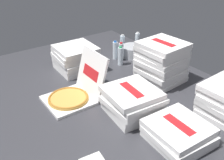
{
  "coord_description": "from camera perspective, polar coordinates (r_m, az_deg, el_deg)",
  "views": [
    {
      "loc": [
        1.69,
        -1.14,
        1.34
      ],
      "look_at": [
        -0.05,
        0.1,
        0.14
      ],
      "focal_mm": 41.03,
      "sensor_mm": 36.0,
      "label": 1
    }
  ],
  "objects": [
    {
      "name": "ground_plane",
      "position": [
        2.45,
        -1.3,
        -4.15
      ],
      "size": [
        3.2,
        2.4,
        0.02
      ],
      "primitive_type": "cube",
      "color": "#38383D"
    },
    {
      "name": "open_pizza_box",
      "position": [
        2.41,
        -8.27,
        -2.59
      ],
      "size": [
        0.41,
        0.53,
        0.42
      ],
      "color": "white",
      "rests_on": "ground_plane"
    },
    {
      "name": "pizza_stack_right_near",
      "position": [
        2.19,
        4.58,
        -4.79
      ],
      "size": [
        0.46,
        0.47,
        0.24
      ],
      "color": "white",
      "rests_on": "ground_plane"
    },
    {
      "name": "pizza_stack_center_far",
      "position": [
        2.69,
        10.95,
        4.01
      ],
      "size": [
        0.47,
        0.47,
        0.43
      ],
      "color": "white",
      "rests_on": "ground_plane"
    },
    {
      "name": "pizza_stack_right_mid",
      "position": [
        2.93,
        -8.13,
        4.85
      ],
      "size": [
        0.45,
        0.44,
        0.28
      ],
      "color": "white",
      "rests_on": "ground_plane"
    },
    {
      "name": "pizza_stack_right_far",
      "position": [
        2.0,
        14.61,
        -11.37
      ],
      "size": [
        0.45,
        0.45,
        0.14
      ],
      "color": "white",
      "rests_on": "ground_plane"
    },
    {
      "name": "ice_bucket",
      "position": [
        3.29,
        4.61,
        6.43
      ],
      "size": [
        0.29,
        0.29,
        0.13
      ],
      "primitive_type": "cylinder",
      "color": "#B7BABF",
      "rests_on": "ground_plane"
    },
    {
      "name": "water_bottle_0",
      "position": [
        3.5,
        5.65,
        8.66
      ],
      "size": [
        0.06,
        0.06,
        0.23
      ],
      "color": "white",
      "rests_on": "ground_plane"
    },
    {
      "name": "water_bottle_1",
      "position": [
        3.03,
        1.88,
        5.35
      ],
      "size": [
        0.06,
        0.06,
        0.23
      ],
      "color": "white",
      "rests_on": "ground_plane"
    },
    {
      "name": "water_bottle_2",
      "position": [
        3.06,
        7.03,
        5.45
      ],
      "size": [
        0.06,
        0.06,
        0.23
      ],
      "color": "white",
      "rests_on": "ground_plane"
    },
    {
      "name": "water_bottle_3",
      "position": [
        3.18,
        0.71,
        6.63
      ],
      "size": [
        0.06,
        0.06,
        0.23
      ],
      "color": "white",
      "rests_on": "ground_plane"
    },
    {
      "name": "water_bottle_4",
      "position": [
        3.19,
        8.75,
        6.31
      ],
      "size": [
        0.06,
        0.06,
        0.23
      ],
      "color": "white",
      "rests_on": "ground_plane"
    },
    {
      "name": "water_bottle_5",
      "position": [
        3.14,
        2.01,
        6.3
      ],
      "size": [
        0.06,
        0.06,
        0.23
      ],
      "color": "white",
      "rests_on": "ground_plane"
    },
    {
      "name": "water_bottle_6",
      "position": [
        3.4,
        2.32,
        8.1
      ],
      "size": [
        0.06,
        0.06,
        0.23
      ],
      "color": "silver",
      "rests_on": "ground_plane"
    }
  ]
}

